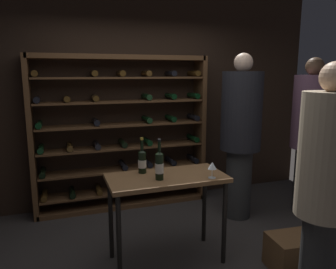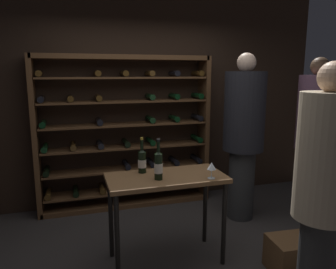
% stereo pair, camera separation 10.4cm
% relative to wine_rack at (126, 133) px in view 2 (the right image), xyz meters
% --- Properties ---
extents(ground_plane, '(9.50, 9.50, 0.00)m').
position_rel_wine_rack_xyz_m(ground_plane, '(0.24, -1.54, -1.01)').
color(ground_plane, '#383330').
extents(back_wall, '(5.30, 0.10, 3.00)m').
position_rel_wine_rack_xyz_m(back_wall, '(0.24, 0.21, 0.49)').
color(back_wall, '#332319').
rests_on(back_wall, ground).
extents(wine_rack, '(2.30, 0.32, 2.02)m').
position_rel_wine_rack_xyz_m(wine_rack, '(0.00, 0.00, 0.00)').
color(wine_rack, brown).
rests_on(wine_rack, ground).
extents(tasting_table, '(1.10, 0.54, 0.86)m').
position_rel_wine_rack_xyz_m(tasting_table, '(0.12, -1.45, -0.26)').
color(tasting_table, brown).
rests_on(tasting_table, ground).
extents(person_guest_blue_shirt, '(0.40, 0.40, 1.87)m').
position_rel_wine_rack_xyz_m(person_guest_blue_shirt, '(0.94, -2.50, 0.03)').
color(person_guest_blue_shirt, '#282828').
rests_on(person_guest_blue_shirt, ground).
extents(person_bystander_dark_jacket, '(0.46, 0.47, 1.99)m').
position_rel_wine_rack_xyz_m(person_bystander_dark_jacket, '(2.22, -0.94, 0.09)').
color(person_bystander_dark_jacket, '#2F2F2F').
rests_on(person_bystander_dark_jacket, ground).
extents(person_guest_plum_blouse, '(0.49, 0.49, 2.03)m').
position_rel_wine_rack_xyz_m(person_guest_plum_blouse, '(1.30, -0.80, 0.11)').
color(person_guest_plum_blouse, '#303030').
rests_on(person_guest_plum_blouse, ground).
extents(wine_crate, '(0.51, 0.38, 0.32)m').
position_rel_wine_rack_xyz_m(wine_crate, '(1.21, -1.97, -0.85)').
color(wine_crate, brown).
rests_on(wine_crate, ground).
extents(wine_bottle_amber_reserve, '(0.08, 0.08, 0.37)m').
position_rel_wine_rack_xyz_m(wine_bottle_amber_reserve, '(0.03, -1.53, -0.02)').
color(wine_bottle_amber_reserve, black).
rests_on(wine_bottle_amber_reserve, tasting_table).
extents(wine_bottle_red_label, '(0.08, 0.08, 0.34)m').
position_rel_wine_rack_xyz_m(wine_bottle_red_label, '(-0.07, -1.29, -0.03)').
color(wine_bottle_red_label, black).
rests_on(wine_bottle_red_label, tasting_table).
extents(wine_glass_stemmed_left, '(0.08, 0.08, 0.15)m').
position_rel_wine_rack_xyz_m(wine_glass_stemmed_left, '(0.49, -1.64, -0.04)').
color(wine_glass_stemmed_left, silver).
rests_on(wine_glass_stemmed_left, tasting_table).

